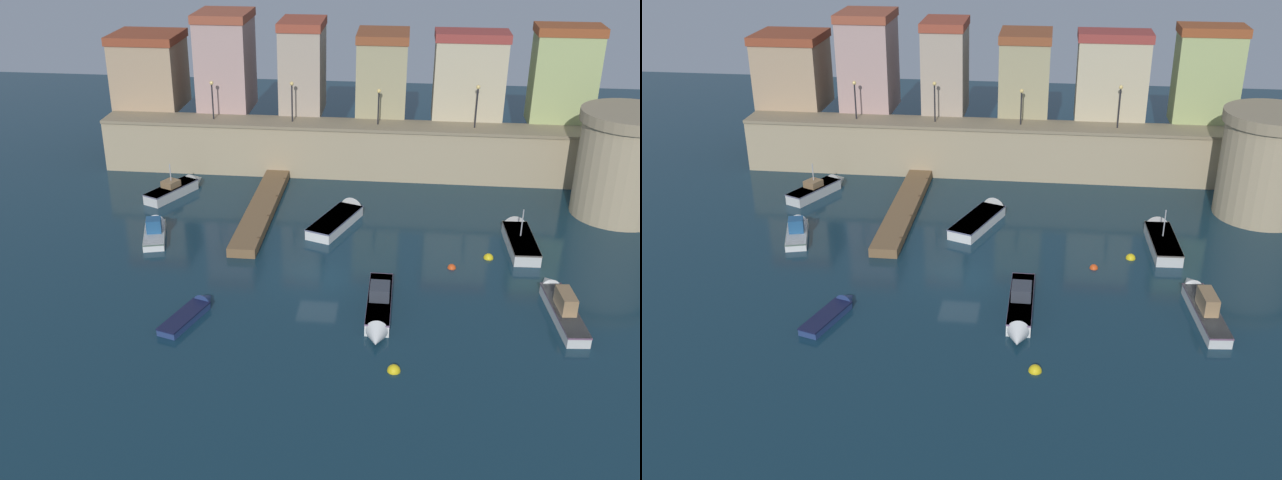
% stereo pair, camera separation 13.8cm
% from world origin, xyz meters
% --- Properties ---
extents(ground_plane, '(101.99, 101.99, 0.00)m').
position_xyz_m(ground_plane, '(0.00, 0.00, 0.00)').
color(ground_plane, '#112D3D').
extents(quay_wall, '(40.34, 3.24, 4.44)m').
position_xyz_m(quay_wall, '(0.00, 18.47, 2.23)').
color(quay_wall, tan).
rests_on(quay_wall, ground).
extents(old_town_backdrop, '(40.73, 5.59, 8.36)m').
position_xyz_m(old_town_backdrop, '(-2.01, 22.26, 7.95)').
color(old_town_backdrop, tan).
rests_on(old_town_backdrop, ground).
extents(fortress_tower, '(7.15, 7.15, 7.84)m').
position_xyz_m(fortress_tower, '(20.90, 12.37, 3.98)').
color(fortress_tower, tan).
rests_on(fortress_tower, ground).
extents(pier_dock, '(1.91, 14.99, 0.70)m').
position_xyz_m(pier_dock, '(-5.29, 9.50, 0.33)').
color(pier_dock, brown).
rests_on(pier_dock, ground).
extents(quay_lamp_0, '(0.32, 0.32, 3.19)m').
position_xyz_m(quay_lamp_0, '(-10.90, 18.47, 6.58)').
color(quay_lamp_0, black).
rests_on(quay_lamp_0, quay_wall).
extents(quay_lamp_1, '(0.32, 0.32, 3.33)m').
position_xyz_m(quay_lamp_1, '(-4.25, 18.47, 6.66)').
color(quay_lamp_1, black).
rests_on(quay_lamp_1, quay_wall).
extents(quay_lamp_2, '(0.32, 0.32, 2.92)m').
position_xyz_m(quay_lamp_2, '(2.82, 18.47, 6.42)').
color(quay_lamp_2, black).
rests_on(quay_lamp_2, quay_wall).
extents(quay_lamp_3, '(0.32, 0.32, 3.46)m').
position_xyz_m(quay_lamp_3, '(10.62, 18.47, 6.73)').
color(quay_lamp_3, black).
rests_on(quay_lamp_3, quay_wall).
extents(moored_boat_0, '(1.39, 7.34, 1.79)m').
position_xyz_m(moored_boat_0, '(4.01, -4.22, 0.49)').
color(moored_boat_0, white).
rests_on(moored_boat_0, ground).
extents(moored_boat_1, '(2.51, 4.83, 1.09)m').
position_xyz_m(moored_boat_1, '(-6.55, -5.28, 0.25)').
color(moored_boat_1, navy).
rests_on(moored_boat_1, ground).
extents(moored_boat_2, '(4.19, 7.24, 1.75)m').
position_xyz_m(moored_boat_2, '(0.78, 8.67, 0.40)').
color(moored_boat_2, white).
rests_on(moored_boat_2, ground).
extents(moored_boat_3, '(2.75, 5.50, 1.87)m').
position_xyz_m(moored_boat_3, '(-12.05, 5.07, 0.39)').
color(moored_boat_3, white).
rests_on(moored_boat_3, ground).
extents(moored_boat_4, '(1.92, 7.47, 1.94)m').
position_xyz_m(moored_boat_4, '(14.34, -2.54, 0.50)').
color(moored_boat_4, silver).
rests_on(moored_boat_4, ground).
extents(moored_boat_5, '(3.88, 6.14, 2.97)m').
position_xyz_m(moored_boat_5, '(-12.58, 12.63, 0.48)').
color(moored_boat_5, silver).
rests_on(moored_boat_5, ground).
extents(moored_boat_6, '(1.99, 6.88, 3.13)m').
position_xyz_m(moored_boat_6, '(13.07, 6.59, 0.44)').
color(moored_boat_6, silver).
rests_on(moored_boat_6, ground).
extents(mooring_buoy_0, '(0.65, 0.65, 0.65)m').
position_xyz_m(mooring_buoy_0, '(10.88, 3.88, 0.00)').
color(mooring_buoy_0, yellow).
rests_on(mooring_buoy_0, ground).
extents(mooring_buoy_1, '(0.54, 0.54, 0.54)m').
position_xyz_m(mooring_buoy_1, '(8.42, 2.20, 0.00)').
color(mooring_buoy_1, '#EA4C19').
rests_on(mooring_buoy_1, ground).
extents(mooring_buoy_2, '(0.69, 0.69, 0.69)m').
position_xyz_m(mooring_buoy_2, '(5.01, -9.41, 0.00)').
color(mooring_buoy_2, yellow).
rests_on(mooring_buoy_2, ground).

